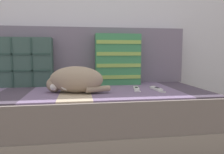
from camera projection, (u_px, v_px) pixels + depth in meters
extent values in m
plane|color=#564C47|center=(91.00, 148.00, 1.61)|extent=(14.00, 14.00, 0.00)
cube|color=gray|center=(90.00, 131.00, 1.70)|extent=(1.82, 0.89, 0.19)
cube|color=#6B605B|center=(90.00, 105.00, 1.68)|extent=(1.79, 0.88, 0.22)
cube|color=#423847|center=(15.00, 92.00, 1.57)|extent=(0.21, 0.79, 0.01)
cube|color=slate|center=(46.00, 91.00, 1.60)|extent=(0.21, 0.79, 0.01)
cube|color=tan|center=(76.00, 91.00, 1.63)|extent=(0.21, 0.79, 0.01)
cube|color=slate|center=(104.00, 90.00, 1.67)|extent=(0.21, 0.79, 0.01)
cube|color=slate|center=(131.00, 89.00, 1.70)|extent=(0.21, 0.79, 0.01)
cube|color=slate|center=(158.00, 89.00, 1.73)|extent=(0.21, 0.79, 0.01)
cube|color=#423847|center=(183.00, 88.00, 1.76)|extent=(0.21, 0.79, 0.01)
cube|color=slate|center=(87.00, 56.00, 2.01)|extent=(1.79, 0.14, 0.50)
cube|color=#38514C|center=(24.00, 62.00, 1.79)|extent=(0.46, 0.13, 0.40)
cube|color=#28423D|center=(22.00, 71.00, 1.73)|extent=(0.44, 0.01, 0.01)
cube|color=#28423D|center=(12.00, 63.00, 1.72)|extent=(0.01, 0.01, 0.39)
cube|color=#28423D|center=(22.00, 54.00, 1.72)|extent=(0.44, 0.01, 0.01)
cube|color=#28423D|center=(32.00, 62.00, 1.74)|extent=(0.01, 0.01, 0.39)
cube|color=#3D8956|center=(118.00, 59.00, 1.91)|extent=(0.39, 0.13, 0.44)
cube|color=#93B751|center=(119.00, 77.00, 1.86)|extent=(0.38, 0.01, 0.03)
cube|color=#93B751|center=(119.00, 65.00, 1.85)|extent=(0.38, 0.01, 0.03)
cube|color=#93B751|center=(119.00, 54.00, 1.84)|extent=(0.38, 0.01, 0.03)
cube|color=#93B751|center=(119.00, 42.00, 1.83)|extent=(0.38, 0.01, 0.03)
ellipsoid|color=gray|center=(76.00, 80.00, 1.52)|extent=(0.41, 0.27, 0.18)
sphere|color=gray|center=(54.00, 84.00, 1.53)|extent=(0.11, 0.11, 0.11)
sphere|color=white|center=(54.00, 86.00, 1.50)|extent=(0.06, 0.06, 0.06)
ellipsoid|color=white|center=(68.00, 84.00, 1.47)|extent=(0.11, 0.05, 0.08)
cylinder|color=gray|center=(98.00, 89.00, 1.48)|extent=(0.17, 0.08, 0.04)
cone|color=gray|center=(52.00, 76.00, 1.50)|extent=(0.04, 0.04, 0.04)
cone|color=gray|center=(55.00, 75.00, 1.55)|extent=(0.04, 0.04, 0.04)
cube|color=white|center=(156.00, 89.00, 1.63)|extent=(0.05, 0.16, 0.02)
cube|color=black|center=(157.00, 88.00, 1.62)|extent=(0.02, 0.06, 0.00)
cube|color=black|center=(152.00, 87.00, 1.71)|extent=(0.03, 0.01, 0.02)
torus|color=silver|center=(162.00, 92.00, 1.54)|extent=(0.05, 0.05, 0.01)
cube|color=white|center=(136.00, 88.00, 1.65)|extent=(0.06, 0.14, 0.02)
cube|color=black|center=(136.00, 87.00, 1.64)|extent=(0.03, 0.05, 0.00)
cube|color=black|center=(135.00, 87.00, 1.71)|extent=(0.03, 0.01, 0.02)
torus|color=silver|center=(137.00, 91.00, 1.56)|extent=(0.06, 0.06, 0.01)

